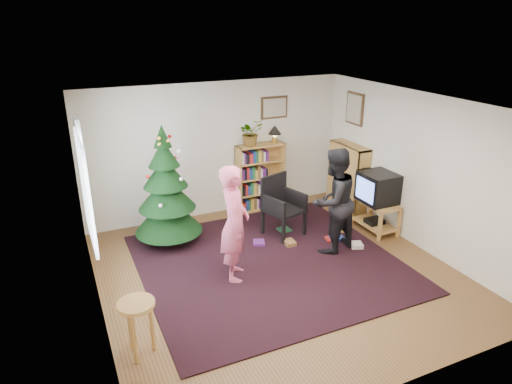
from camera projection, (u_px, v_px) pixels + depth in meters
name	position (u px, v px, depth m)	size (l,w,h in m)	color
floor	(277.00, 273.00, 6.80)	(5.00, 5.00, 0.00)	brown
ceiling	(281.00, 105.00, 5.89)	(5.00, 5.00, 0.00)	white
wall_back	(218.00, 150.00, 8.47)	(5.00, 0.02, 2.50)	silver
wall_front	(402.00, 285.00, 4.23)	(5.00, 0.02, 2.50)	silver
wall_left	(91.00, 227.00, 5.39)	(0.02, 5.00, 2.50)	silver
wall_right	(418.00, 171.00, 7.31)	(0.02, 5.00, 2.50)	silver
rug	(269.00, 263.00, 7.05)	(3.80, 3.60, 0.02)	black
window_pane	(86.00, 190.00, 5.82)	(0.04, 1.20, 1.40)	silver
curtain	(84.00, 174.00, 6.43)	(0.06, 0.35, 1.60)	silver
picture_back	(274.00, 107.00, 8.64)	(0.55, 0.03, 0.42)	#4C3319
picture_right	(355.00, 109.00, 8.53)	(0.03, 0.50, 0.60)	#4C3319
christmas_tree	(167.00, 196.00, 7.42)	(1.11, 1.11, 2.02)	#3F2816
bookshelf_back	(260.00, 176.00, 8.86)	(0.95, 0.30, 1.30)	#C49246
bookshelf_right	(348.00, 177.00, 8.83)	(0.30, 0.95, 1.30)	#C49246
tv_stand	(375.00, 214.00, 8.03)	(0.46, 0.84, 0.55)	#C49246
crt_tv	(378.00, 188.00, 7.85)	(0.55, 0.60, 0.52)	black
armchair	(281.00, 203.00, 7.86)	(0.72, 0.73, 1.05)	black
stool	(137.00, 314.00, 4.99)	(0.41, 0.41, 0.69)	#C49246
person_standing	(234.00, 224.00, 6.39)	(0.63, 0.41, 1.71)	#CB5170
person_by_chair	(333.00, 201.00, 7.15)	(0.83, 0.65, 1.72)	black
potted_plant	(251.00, 133.00, 8.46)	(0.45, 0.39, 0.50)	gray
table_lamp	(275.00, 131.00, 8.66)	(0.25, 0.25, 0.34)	#A57F33
floor_clutter	(314.00, 238.00, 7.77)	(1.76, 1.25, 0.08)	#A51E19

